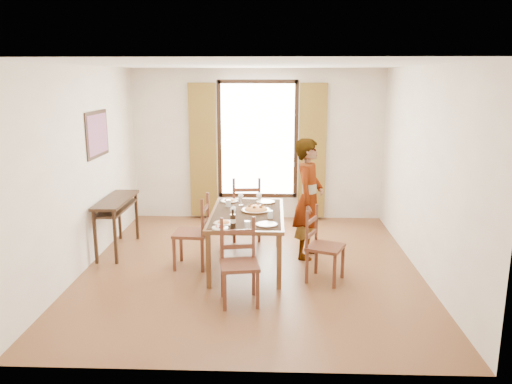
{
  "coord_description": "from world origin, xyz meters",
  "views": [
    {
      "loc": [
        0.3,
        -6.44,
        2.55
      ],
      "look_at": [
        0.05,
        0.25,
        1.0
      ],
      "focal_mm": 35.0,
      "sensor_mm": 36.0,
      "label": 1
    }
  ],
  "objects_px": {
    "dining_table": "(247,217)",
    "pasta_platter": "(256,208)",
    "console_table": "(116,206)",
    "man": "(309,199)"
  },
  "relations": [
    {
      "from": "dining_table",
      "to": "pasta_platter",
      "type": "bearing_deg",
      "value": 32.27
    },
    {
      "from": "console_table",
      "to": "man",
      "type": "bearing_deg",
      "value": -2.92
    },
    {
      "from": "console_table",
      "to": "dining_table",
      "type": "height_order",
      "value": "console_table"
    },
    {
      "from": "dining_table",
      "to": "man",
      "type": "distance_m",
      "value": 0.96
    },
    {
      "from": "console_table",
      "to": "man",
      "type": "distance_m",
      "value": 2.83
    },
    {
      "from": "dining_table",
      "to": "pasta_platter",
      "type": "distance_m",
      "value": 0.18
    },
    {
      "from": "man",
      "to": "pasta_platter",
      "type": "xyz_separation_m",
      "value": [
        -0.74,
        -0.32,
        -0.05
      ]
    },
    {
      "from": "dining_table",
      "to": "console_table",
      "type": "bearing_deg",
      "value": 164.73
    },
    {
      "from": "pasta_platter",
      "to": "console_table",
      "type": "bearing_deg",
      "value": 167.46
    },
    {
      "from": "pasta_platter",
      "to": "dining_table",
      "type": "bearing_deg",
      "value": -147.73
    }
  ]
}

